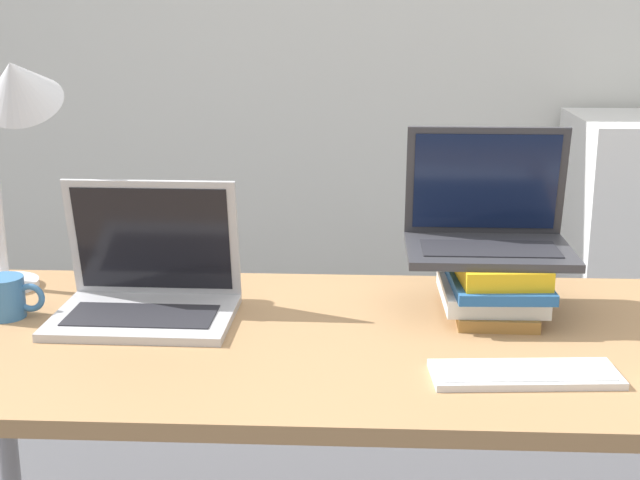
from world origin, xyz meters
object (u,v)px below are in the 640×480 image
(laptop_on_books, at_px, (488,227))
(mug, at_px, (6,297))
(desk_lamp, at_px, (15,110))
(wireless_keyboard, at_px, (525,374))
(laptop_left, at_px, (147,290))
(mini_fridge, at_px, (637,258))
(book_stack, at_px, (495,286))

(laptop_on_books, xyz_separation_m, mug, (-0.93, -0.11, -0.12))
(mug, height_order, desk_lamp, desk_lamp)
(wireless_keyboard, relative_size, mug, 2.59)
(laptop_left, bearing_deg, desk_lamp, 156.16)
(mini_fridge, bearing_deg, laptop_left, -136.01)
(book_stack, xyz_separation_m, desk_lamp, (-0.95, 0.08, 0.33))
(mini_fridge, bearing_deg, wireless_keyboard, -112.79)
(book_stack, height_order, desk_lamp, desk_lamp)
(mini_fridge, bearing_deg, mug, -140.72)
(desk_lamp, bearing_deg, wireless_keyboard, -21.90)
(laptop_left, relative_size, wireless_keyboard, 1.11)
(laptop_on_books, distance_m, desk_lamp, 0.97)
(laptop_on_books, distance_m, wireless_keyboard, 0.38)
(laptop_left, distance_m, mini_fridge, 1.88)
(wireless_keyboard, xyz_separation_m, desk_lamp, (-0.96, 0.39, 0.38))
(laptop_left, distance_m, desk_lamp, 0.45)
(desk_lamp, bearing_deg, mini_fridge, 35.86)
(wireless_keyboard, xyz_separation_m, mini_fridge, (0.65, 1.56, -0.25))
(book_stack, distance_m, desk_lamp, 1.01)
(laptop_left, height_order, book_stack, laptop_left)
(laptop_on_books, bearing_deg, desk_lamp, 177.77)
(laptop_left, height_order, mini_fridge, laptop_left)
(wireless_keyboard, distance_m, mug, 0.99)
(wireless_keyboard, relative_size, mini_fridge, 0.33)
(wireless_keyboard, relative_size, desk_lamp, 0.59)
(laptop_left, height_order, wireless_keyboard, laptop_left)
(mug, bearing_deg, mini_fridge, 39.28)
(laptop_left, xyz_separation_m, wireless_keyboard, (0.68, -0.26, -0.05))
(laptop_left, relative_size, laptop_on_books, 1.08)
(wireless_keyboard, height_order, mini_fridge, mini_fridge)
(mug, bearing_deg, book_stack, 4.06)
(laptop_on_books, relative_size, wireless_keyboard, 1.03)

